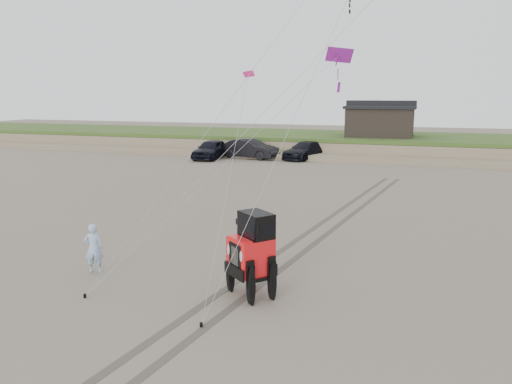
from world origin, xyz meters
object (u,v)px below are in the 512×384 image
cabin (380,120)px  man (94,248)px  truck_a (211,149)px  jeep (251,263)px  truck_c (305,150)px  truck_b (250,149)px

cabin → man: 36.50m
truck_a → man: bearing=-73.2°
cabin → jeep: bearing=-90.8°
truck_c → jeep: 30.82m
truck_b → jeep: bearing=-150.2°
truck_b → truck_c: (4.82, 1.16, -0.10)m
truck_a → man: 28.77m
truck_c → truck_a: bearing=-142.8°
cabin → truck_a: (-13.84, -8.28, -2.38)m
jeep → truck_b: bearing=148.8°
man → truck_b: bearing=-105.6°
truck_c → man: (-0.03, -30.17, 0.05)m
truck_a → truck_c: truck_a is taller
cabin → truck_c: cabin is taller
jeep → truck_a: bearing=155.1°
truck_b → truck_c: bearing=-65.9°
cabin → truck_a: cabin is taller
truck_a → jeep: (13.33, -27.84, 0.11)m
truck_b → man: (4.79, -29.00, -0.05)m
truck_c → jeep: jeep is taller
cabin → truck_c: (-5.88, -5.77, -2.47)m
cabin → man: cabin is taller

